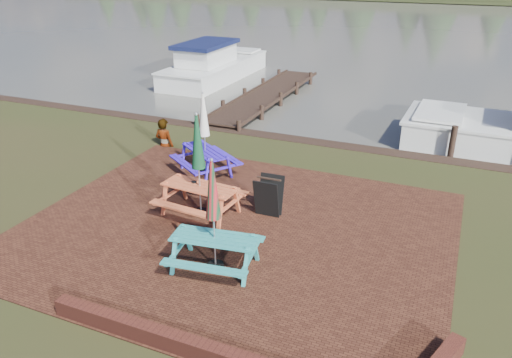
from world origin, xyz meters
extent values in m
plane|color=black|center=(0.00, 0.00, 0.00)|extent=(120.00, 120.00, 0.00)
cube|color=#341910|center=(0.00, 1.00, 0.01)|extent=(9.00, 7.50, 0.02)
cube|color=#4C1E16|center=(1.50, -2.60, 0.15)|extent=(6.00, 0.22, 0.30)
cube|color=#43413A|center=(0.00, 37.00, 0.00)|extent=(120.00, 60.00, 0.02)
cube|color=teal|center=(0.27, -0.44, 0.66)|extent=(1.67, 0.84, 0.04)
cube|color=teal|center=(0.35, -1.04, 0.40)|extent=(1.61, 0.43, 0.04)
cube|color=teal|center=(0.19, 0.15, 0.40)|extent=(1.61, 0.43, 0.04)
cube|color=teal|center=(-0.42, -0.54, 0.33)|extent=(0.26, 1.38, 0.66)
cube|color=teal|center=(0.96, -0.35, 0.33)|extent=(0.26, 1.38, 0.66)
cylinder|color=black|center=(0.27, -0.44, 0.04)|extent=(0.32, 0.32, 0.09)
cylinder|color=#B2B2B7|center=(0.27, -0.44, 1.11)|extent=(0.03, 0.03, 2.22)
cone|color=#B21922|center=(0.27, -0.44, 1.64)|extent=(0.28, 0.28, 1.11)
cube|color=#C95933|center=(-1.02, 1.33, 0.70)|extent=(1.76, 0.81, 0.04)
cube|color=#C95933|center=(-1.08, 0.69, 0.43)|extent=(1.73, 0.37, 0.04)
cube|color=#C95933|center=(-0.97, 1.98, 0.43)|extent=(1.73, 0.37, 0.04)
cube|color=#C95933|center=(-1.76, 1.40, 0.35)|extent=(0.20, 1.49, 0.70)
cube|color=#C95933|center=(-0.28, 1.27, 0.35)|extent=(0.20, 1.49, 0.70)
cylinder|color=black|center=(-1.02, 1.33, 0.05)|extent=(0.34, 0.34, 0.10)
cylinder|color=#B2B2B7|center=(-1.02, 1.33, 1.19)|extent=(0.03, 0.03, 2.38)
cone|color=#0F391F|center=(-1.02, 1.33, 1.76)|extent=(0.30, 0.30, 1.19)
cube|color=#3219C2|center=(-2.03, 3.45, 0.66)|extent=(1.68, 1.42, 0.04)
cube|color=#3219C2|center=(-2.37, 2.95, 0.40)|extent=(1.45, 1.08, 0.04)
cube|color=#3219C2|center=(-1.69, 3.95, 0.40)|extent=(1.45, 1.08, 0.04)
cube|color=#3219C2|center=(-2.61, 3.84, 0.33)|extent=(0.84, 1.19, 0.66)
cube|color=#3219C2|center=(-1.46, 3.06, 0.33)|extent=(0.84, 1.19, 0.66)
cylinder|color=black|center=(-2.03, 3.45, 0.04)|extent=(0.32, 0.32, 0.09)
cylinder|color=#B2B2B7|center=(-2.03, 3.45, 1.12)|extent=(0.03, 0.03, 2.23)
cone|color=silver|center=(-2.03, 3.45, 1.65)|extent=(0.29, 0.29, 1.12)
cube|color=black|center=(0.41, 1.75, 0.47)|extent=(0.58, 0.24, 0.92)
cube|color=black|center=(0.41, 2.07, 0.47)|extent=(0.58, 0.24, 0.92)
cube|color=black|center=(0.41, 1.91, 0.91)|extent=(0.57, 0.06, 0.03)
cube|color=black|center=(-3.50, 11.50, 0.12)|extent=(1.60, 9.00, 0.06)
cube|color=black|center=(-4.25, 11.50, 0.17)|extent=(0.08, 9.00, 0.08)
cube|color=black|center=(-2.75, 11.50, 0.17)|extent=(0.08, 9.00, 0.08)
cylinder|color=black|center=(-4.30, 7.00, -0.10)|extent=(0.16, 0.16, 1.00)
cylinder|color=black|center=(-2.70, 7.00, -0.10)|extent=(0.16, 0.16, 1.00)
cube|color=silver|center=(-7.38, 14.32, 0.13)|extent=(2.46, 7.08, 1.01)
cube|color=silver|center=(-7.38, 14.32, 0.66)|extent=(2.51, 7.22, 0.08)
cube|color=silver|center=(-7.38, 13.47, 1.14)|extent=(1.76, 2.98, 0.86)
cube|color=#0E1334|center=(-7.38, 13.47, 1.63)|extent=(1.96, 3.40, 0.18)
cube|color=silver|center=(-7.37, 17.00, 0.79)|extent=(2.07, 1.28, 0.10)
cube|color=silver|center=(3.48, 9.09, 0.84)|extent=(1.50, 2.38, 0.11)
imported|color=gray|center=(-4.24, 4.83, 0.87)|extent=(0.66, 0.46, 1.73)
camera|label=1|loc=(4.10, -7.45, 5.45)|focal=35.00mm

